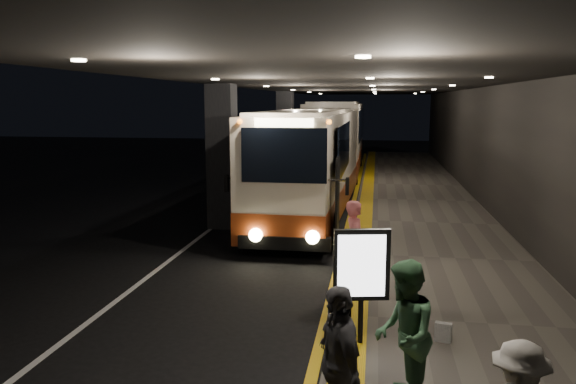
% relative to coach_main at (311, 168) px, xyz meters
% --- Properties ---
extents(ground, '(90.00, 90.00, 0.00)m').
position_rel_coach_main_xyz_m(ground, '(-1.04, -5.82, -1.68)').
color(ground, black).
extents(lane_line_white, '(0.12, 50.00, 0.01)m').
position_rel_coach_main_xyz_m(lane_line_white, '(-2.84, -0.82, -1.68)').
color(lane_line_white, silver).
rests_on(lane_line_white, ground).
extents(kerb_stripe_yellow, '(0.18, 50.00, 0.01)m').
position_rel_coach_main_xyz_m(kerb_stripe_yellow, '(1.31, -0.82, -1.68)').
color(kerb_stripe_yellow, gold).
rests_on(kerb_stripe_yellow, ground).
extents(sidewalk, '(4.50, 50.00, 0.15)m').
position_rel_coach_main_xyz_m(sidewalk, '(3.71, -0.82, -1.61)').
color(sidewalk, '#514C44').
rests_on(sidewalk, ground).
extents(tactile_strip, '(0.50, 50.00, 0.01)m').
position_rel_coach_main_xyz_m(tactile_strip, '(1.81, -0.82, -1.53)').
color(tactile_strip, gold).
rests_on(tactile_strip, sidewalk).
extents(terminal_wall, '(0.10, 50.00, 6.00)m').
position_rel_coach_main_xyz_m(terminal_wall, '(5.96, -0.82, 1.32)').
color(terminal_wall, black).
rests_on(terminal_wall, ground).
extents(support_columns, '(0.80, 24.80, 4.40)m').
position_rel_coach_main_xyz_m(support_columns, '(-2.54, -1.82, 0.52)').
color(support_columns, black).
rests_on(support_columns, ground).
extents(canopy, '(9.00, 50.00, 0.40)m').
position_rel_coach_main_xyz_m(canopy, '(1.46, -0.82, 2.92)').
color(canopy, black).
rests_on(canopy, support_columns).
extents(coach_main, '(2.65, 11.31, 3.50)m').
position_rel_coach_main_xyz_m(coach_main, '(0.00, 0.00, 0.00)').
color(coach_main, beige).
rests_on(coach_main, ground).
extents(coach_second, '(2.60, 11.98, 3.76)m').
position_rel_coach_main_xyz_m(coach_second, '(0.03, 11.63, 0.12)').
color(coach_second, beige).
rests_on(coach_second, ground).
extents(passenger_boarding, '(0.55, 0.73, 1.78)m').
position_rel_coach_main_xyz_m(passenger_boarding, '(1.76, -7.42, -0.64)').
color(passenger_boarding, '#D76467').
rests_on(passenger_boarding, sidewalk).
extents(passenger_waiting_green, '(0.57, 0.91, 1.85)m').
position_rel_coach_main_xyz_m(passenger_waiting_green, '(2.53, -11.87, -0.61)').
color(passenger_waiting_green, '#386442').
rests_on(passenger_waiting_green, sidewalk).
extents(passenger_waiting_grey, '(0.92, 1.18, 1.79)m').
position_rel_coach_main_xyz_m(passenger_waiting_grey, '(1.79, -12.71, -0.64)').
color(passenger_waiting_grey, '#57575C').
rests_on(passenger_waiting_grey, sidewalk).
extents(bag_polka, '(0.27, 0.17, 0.31)m').
position_rel_coach_main_xyz_m(bag_polka, '(3.24, -9.86, -1.38)').
color(bag_polka, black).
rests_on(bag_polka, sidewalk).
extents(info_sign, '(0.86, 0.28, 1.82)m').
position_rel_coach_main_xyz_m(info_sign, '(1.96, -10.12, -0.30)').
color(info_sign, black).
rests_on(info_sign, sidewalk).
extents(stanchion_post, '(0.05, 0.05, 1.03)m').
position_rel_coach_main_xyz_m(stanchion_post, '(1.77, -9.54, -1.02)').
color(stanchion_post, black).
rests_on(stanchion_post, sidewalk).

